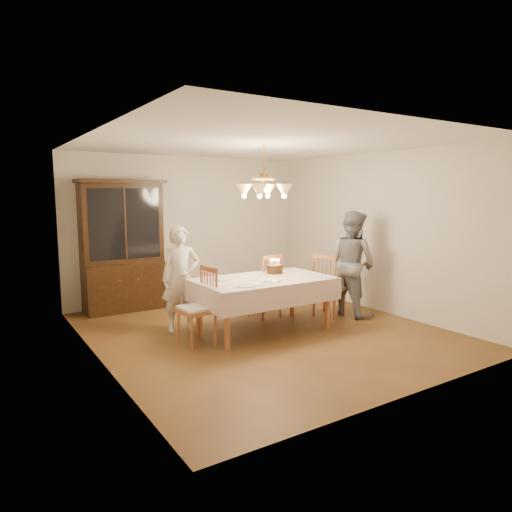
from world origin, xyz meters
TOP-DOWN VIEW (x-y plane):
  - ground at (0.00, 0.00)m, footprint 5.00×5.00m
  - room_shell at (0.00, 0.00)m, footprint 5.00×5.00m
  - dining_table at (0.00, 0.00)m, footprint 1.90×1.10m
  - china_hutch at (-1.30, 2.25)m, footprint 1.38×0.54m
  - chair_far_side at (0.43, 0.61)m, footprint 0.49×0.47m
  - chair_left_end at (-1.04, -0.02)m, footprint 0.45×0.47m
  - chair_right_end at (1.31, 0.10)m, footprint 0.55×0.56m
  - elderly_woman at (-0.96, 0.67)m, footprint 0.61×0.48m
  - adult_in_grey at (1.68, -0.01)m, footprint 0.70×0.86m
  - birthday_cake at (0.31, 0.18)m, footprint 0.30×0.30m
  - place_setting_near_left at (-0.47, -0.35)m, footprint 0.40×0.25m
  - place_setting_near_right at (0.01, -0.24)m, footprint 0.40×0.26m
  - place_setting_far_left at (-0.55, 0.23)m, footprint 0.41×0.26m
  - chandelier at (-0.00, -0.00)m, footprint 0.62×0.62m

SIDE VIEW (x-z plane):
  - ground at x=0.00m, z-range 0.00..0.00m
  - chair_far_side at x=0.43m, z-range -0.06..0.94m
  - chair_right_end at x=1.31m, z-range -0.06..0.94m
  - chair_left_end at x=-1.04m, z-range -0.05..0.95m
  - dining_table at x=0.00m, z-range 0.30..1.06m
  - elderly_woman at x=-0.96m, z-range 0.00..1.49m
  - place_setting_near_left at x=-0.47m, z-range 0.76..0.77m
  - place_setting_near_right at x=0.01m, z-range 0.76..0.77m
  - place_setting_far_left at x=-0.55m, z-range 0.76..0.77m
  - birthday_cake at x=0.31m, z-range 0.71..0.94m
  - adult_in_grey at x=1.68m, z-range 0.00..1.67m
  - china_hutch at x=-1.30m, z-range -0.04..2.12m
  - room_shell at x=0.00m, z-range -0.92..4.08m
  - chandelier at x=0.00m, z-range 1.61..2.34m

